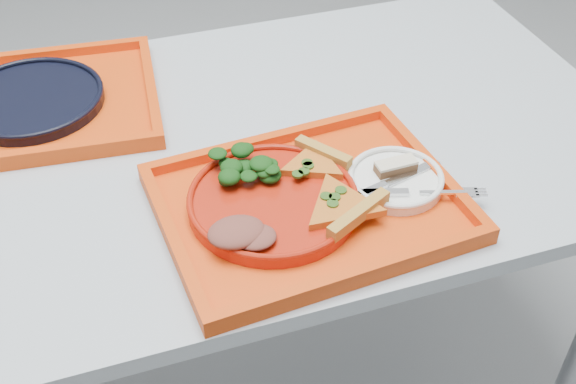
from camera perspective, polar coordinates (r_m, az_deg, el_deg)
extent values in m
cube|color=#A0AAB3|center=(1.25, -8.39, 2.61)|extent=(1.60, 0.80, 0.03)
cylinder|color=gray|center=(1.93, 11.93, 3.66)|extent=(0.05, 0.05, 0.72)
cube|color=#D73E0B|center=(1.11, 1.67, -1.18)|extent=(0.47, 0.38, 0.01)
cube|color=#D73E0B|center=(1.41, -19.49, 6.34)|extent=(0.48, 0.39, 0.01)
cylinder|color=#AA1D0B|center=(1.10, -1.19, -0.88)|extent=(0.26, 0.26, 0.02)
cylinder|color=white|center=(1.15, 8.48, 0.85)|extent=(0.15, 0.15, 0.01)
cylinder|color=black|center=(1.40, -19.62, 6.81)|extent=(0.26, 0.26, 0.02)
ellipsoid|color=black|center=(1.12, -3.35, 2.26)|extent=(0.09, 0.08, 0.04)
ellipsoid|color=brown|center=(1.02, -4.11, -3.19)|extent=(0.08, 0.07, 0.03)
cube|color=#4E2E1A|center=(1.16, 8.50, 1.95)|extent=(0.07, 0.03, 0.01)
cube|color=beige|center=(1.15, 8.55, 2.31)|extent=(0.07, 0.03, 0.00)
cube|color=silver|center=(1.14, 8.32, 0.90)|extent=(0.18, 0.06, 0.01)
cube|color=silver|center=(1.12, 10.26, -0.02)|extent=(0.18, 0.08, 0.01)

